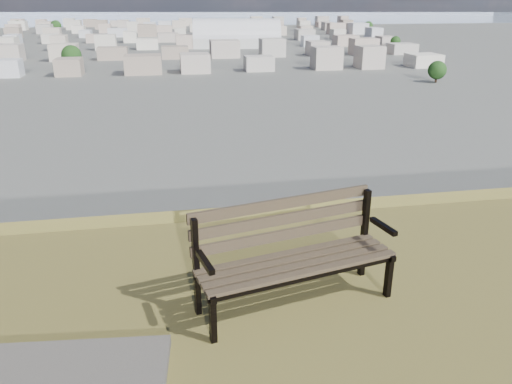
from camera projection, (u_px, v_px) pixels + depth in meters
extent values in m
cube|color=#403425|center=(307.00, 272.00, 4.09)|extent=(1.70, 0.46, 0.03)
cube|color=#403425|center=(300.00, 266.00, 4.19)|extent=(1.70, 0.46, 0.03)
cube|color=#403425|center=(294.00, 260.00, 4.29)|extent=(1.70, 0.46, 0.03)
cube|color=#403425|center=(288.00, 254.00, 4.39)|extent=(1.70, 0.46, 0.03)
cube|color=#403425|center=(285.00, 235.00, 4.40)|extent=(1.69, 0.42, 0.10)
cube|color=#403425|center=(284.00, 219.00, 4.37)|extent=(1.69, 0.42, 0.10)
cube|color=#403425|center=(283.00, 204.00, 4.34)|extent=(1.69, 0.42, 0.10)
cube|color=black|center=(213.00, 319.00, 3.85)|extent=(0.06, 0.07, 0.42)
cube|color=black|center=(196.00, 268.00, 4.12)|extent=(0.06, 0.07, 0.88)
cube|color=black|center=(204.00, 286.00, 3.95)|extent=(0.15, 0.48, 0.05)
cube|color=black|center=(205.00, 262.00, 3.82)|extent=(0.12, 0.35, 0.04)
cube|color=black|center=(389.00, 275.00, 4.45)|extent=(0.06, 0.07, 0.42)
cube|color=black|center=(364.00, 233.00, 4.72)|extent=(0.06, 0.07, 0.88)
cube|color=black|center=(378.00, 248.00, 4.55)|extent=(0.15, 0.48, 0.05)
cube|color=black|center=(383.00, 226.00, 4.42)|extent=(0.12, 0.35, 0.04)
cube|color=black|center=(307.00, 277.00, 4.10)|extent=(1.69, 0.42, 0.04)
cube|color=black|center=(288.00, 258.00, 4.41)|extent=(1.69, 0.42, 0.04)
cube|color=silver|center=(237.00, 42.00, 294.51)|extent=(52.50, 26.99, 5.60)
cylinder|color=silver|center=(237.00, 37.00, 293.49)|extent=(52.50, 26.99, 21.27)
cube|color=silver|center=(7.00, 67.00, 184.09)|extent=(11.00, 11.00, 7.00)
cube|color=#B4A69A|center=(75.00, 66.00, 188.02)|extent=(11.00, 11.00, 7.00)
cube|color=#BAA494|center=(139.00, 64.00, 191.95)|extent=(11.00, 11.00, 7.00)
cube|color=silver|center=(202.00, 63.00, 195.88)|extent=(11.00, 11.00, 7.00)
cube|color=beige|center=(262.00, 62.00, 199.81)|extent=(11.00, 11.00, 7.00)
cube|color=gray|center=(319.00, 61.00, 203.74)|extent=(11.00, 11.00, 7.00)
cube|color=beige|center=(375.00, 59.00, 207.68)|extent=(11.00, 11.00, 7.00)
cube|color=#B4ADA3|center=(428.00, 58.00, 211.61)|extent=(11.00, 11.00, 7.00)
cube|color=#BAA494|center=(10.00, 54.00, 227.96)|extent=(11.00, 11.00, 7.00)
cube|color=silver|center=(65.00, 53.00, 231.90)|extent=(11.00, 11.00, 7.00)
cube|color=beige|center=(118.00, 52.00, 235.83)|extent=(11.00, 11.00, 7.00)
cube|color=gray|center=(169.00, 51.00, 239.76)|extent=(11.00, 11.00, 7.00)
cube|color=beige|center=(219.00, 50.00, 243.69)|extent=(11.00, 11.00, 7.00)
cube|color=#B4ADA3|center=(267.00, 49.00, 247.62)|extent=(11.00, 11.00, 7.00)
cube|color=silver|center=(313.00, 49.00, 251.55)|extent=(11.00, 11.00, 7.00)
cube|color=#B4A69A|center=(358.00, 48.00, 255.49)|extent=(11.00, 11.00, 7.00)
cube|color=#BAA494|center=(402.00, 47.00, 259.42)|extent=(11.00, 11.00, 7.00)
cube|color=gray|center=(12.00, 45.00, 271.84)|extent=(11.00, 11.00, 7.00)
cube|color=beige|center=(58.00, 44.00, 275.78)|extent=(11.00, 11.00, 7.00)
cube|color=#B4ADA3|center=(103.00, 43.00, 279.71)|extent=(11.00, 11.00, 7.00)
cube|color=silver|center=(146.00, 43.00, 283.64)|extent=(11.00, 11.00, 7.00)
cube|color=#B4A69A|center=(189.00, 42.00, 287.57)|extent=(11.00, 11.00, 7.00)
cube|color=#BAA494|center=(230.00, 42.00, 291.50)|extent=(11.00, 11.00, 7.00)
cube|color=silver|center=(270.00, 41.00, 295.43)|extent=(11.00, 11.00, 7.00)
cube|color=beige|center=(309.00, 40.00, 299.36)|extent=(11.00, 11.00, 7.00)
cube|color=gray|center=(347.00, 40.00, 303.30)|extent=(11.00, 11.00, 7.00)
cube|color=beige|center=(384.00, 39.00, 307.23)|extent=(11.00, 11.00, 7.00)
cube|color=#B4A69A|center=(13.00, 38.00, 315.72)|extent=(11.00, 11.00, 7.00)
cube|color=#BAA494|center=(53.00, 38.00, 319.65)|extent=(11.00, 11.00, 7.00)
cube|color=silver|center=(92.00, 37.00, 323.59)|extent=(11.00, 11.00, 7.00)
cube|color=beige|center=(130.00, 37.00, 327.52)|extent=(11.00, 11.00, 7.00)
cube|color=gray|center=(167.00, 36.00, 331.45)|extent=(11.00, 11.00, 7.00)
cube|color=beige|center=(203.00, 36.00, 335.38)|extent=(11.00, 11.00, 7.00)
cube|color=#B4ADA3|center=(238.00, 35.00, 339.31)|extent=(11.00, 11.00, 7.00)
cube|color=silver|center=(273.00, 35.00, 343.24)|extent=(11.00, 11.00, 7.00)
cube|color=#B4A69A|center=(306.00, 34.00, 347.18)|extent=(11.00, 11.00, 7.00)
cube|color=#BAA494|center=(339.00, 34.00, 351.11)|extent=(11.00, 11.00, 7.00)
cube|color=silver|center=(371.00, 34.00, 355.04)|extent=(11.00, 11.00, 7.00)
cube|color=beige|center=(14.00, 33.00, 359.60)|extent=(11.00, 11.00, 7.00)
cube|color=#B4ADA3|center=(49.00, 33.00, 363.53)|extent=(11.00, 11.00, 7.00)
cube|color=silver|center=(83.00, 32.00, 367.47)|extent=(11.00, 11.00, 7.00)
cube|color=#B4A69A|center=(117.00, 32.00, 371.40)|extent=(11.00, 11.00, 7.00)
cube|color=#BAA494|center=(150.00, 32.00, 375.33)|extent=(11.00, 11.00, 7.00)
cube|color=silver|center=(182.00, 31.00, 379.26)|extent=(11.00, 11.00, 7.00)
cube|color=beige|center=(213.00, 31.00, 383.19)|extent=(11.00, 11.00, 7.00)
cube|color=gray|center=(244.00, 31.00, 387.12)|extent=(11.00, 11.00, 7.00)
cube|color=beige|center=(274.00, 30.00, 391.05)|extent=(11.00, 11.00, 7.00)
cube|color=#B4ADA3|center=(304.00, 30.00, 394.99)|extent=(11.00, 11.00, 7.00)
cube|color=silver|center=(333.00, 30.00, 398.92)|extent=(11.00, 11.00, 7.00)
cube|color=#B4A69A|center=(361.00, 29.00, 402.85)|extent=(11.00, 11.00, 7.00)
cube|color=beige|center=(15.00, 29.00, 403.48)|extent=(11.00, 11.00, 7.00)
cube|color=gray|center=(46.00, 29.00, 407.41)|extent=(11.00, 11.00, 7.00)
cube|color=beige|center=(77.00, 29.00, 411.34)|extent=(11.00, 11.00, 7.00)
cube|color=#B4ADA3|center=(107.00, 28.00, 415.28)|extent=(11.00, 11.00, 7.00)
cube|color=silver|center=(136.00, 28.00, 419.21)|extent=(11.00, 11.00, 7.00)
cube|color=#B4A69A|center=(165.00, 28.00, 423.14)|extent=(11.00, 11.00, 7.00)
cube|color=#BAA494|center=(194.00, 28.00, 427.07)|extent=(11.00, 11.00, 7.00)
cube|color=silver|center=(222.00, 27.00, 431.00)|extent=(11.00, 11.00, 7.00)
cube|color=beige|center=(249.00, 27.00, 434.93)|extent=(11.00, 11.00, 7.00)
cube|color=gray|center=(276.00, 27.00, 438.87)|extent=(11.00, 11.00, 7.00)
cube|color=beige|center=(302.00, 26.00, 442.80)|extent=(11.00, 11.00, 7.00)
cube|color=#B4ADA3|center=(328.00, 26.00, 446.73)|extent=(11.00, 11.00, 7.00)
cube|color=silver|center=(354.00, 26.00, 450.66)|extent=(11.00, 11.00, 7.00)
cube|color=silver|center=(16.00, 26.00, 447.36)|extent=(11.00, 11.00, 7.00)
cube|color=beige|center=(44.00, 26.00, 451.29)|extent=(11.00, 11.00, 7.00)
cube|color=gray|center=(72.00, 26.00, 455.22)|extent=(11.00, 11.00, 7.00)
cube|color=beige|center=(99.00, 25.00, 459.15)|extent=(11.00, 11.00, 7.00)
cube|color=#B4ADA3|center=(126.00, 25.00, 463.09)|extent=(11.00, 11.00, 7.00)
cube|color=silver|center=(152.00, 25.00, 467.02)|extent=(11.00, 11.00, 7.00)
cube|color=#B4A69A|center=(178.00, 25.00, 470.95)|extent=(11.00, 11.00, 7.00)
cube|color=#BAA494|center=(203.00, 25.00, 474.88)|extent=(11.00, 11.00, 7.00)
cube|color=silver|center=(228.00, 24.00, 478.81)|extent=(11.00, 11.00, 7.00)
cube|color=beige|center=(253.00, 24.00, 482.74)|extent=(11.00, 11.00, 7.00)
cube|color=gray|center=(277.00, 24.00, 486.68)|extent=(11.00, 11.00, 7.00)
cube|color=beige|center=(301.00, 24.00, 490.61)|extent=(11.00, 11.00, 7.00)
cube|color=#B4ADA3|center=(324.00, 23.00, 494.54)|extent=(11.00, 11.00, 7.00)
cube|color=silver|center=(347.00, 23.00, 498.47)|extent=(11.00, 11.00, 7.00)
cube|color=silver|center=(16.00, 24.00, 491.24)|extent=(11.00, 11.00, 7.00)
cube|color=beige|center=(42.00, 23.00, 495.17)|extent=(11.00, 11.00, 7.00)
cube|color=gray|center=(67.00, 23.00, 499.10)|extent=(11.00, 11.00, 7.00)
cube|color=beige|center=(92.00, 23.00, 503.03)|extent=(11.00, 11.00, 7.00)
cube|color=#B4ADA3|center=(117.00, 23.00, 506.97)|extent=(11.00, 11.00, 7.00)
cube|color=silver|center=(141.00, 23.00, 510.90)|extent=(11.00, 11.00, 7.00)
cube|color=#B4A69A|center=(164.00, 22.00, 514.83)|extent=(11.00, 11.00, 7.00)
cube|color=#BAA494|center=(188.00, 22.00, 518.76)|extent=(11.00, 11.00, 7.00)
cube|color=silver|center=(211.00, 22.00, 522.69)|extent=(11.00, 11.00, 7.00)
cube|color=beige|center=(234.00, 22.00, 526.62)|extent=(11.00, 11.00, 7.00)
cube|color=gray|center=(256.00, 22.00, 530.56)|extent=(11.00, 11.00, 7.00)
cube|color=beige|center=(278.00, 22.00, 534.49)|extent=(11.00, 11.00, 7.00)
cube|color=#B4ADA3|center=(300.00, 21.00, 538.42)|extent=(11.00, 11.00, 7.00)
cube|color=silver|center=(321.00, 21.00, 542.35)|extent=(11.00, 11.00, 7.00)
cube|color=#B4A69A|center=(342.00, 21.00, 546.28)|extent=(11.00, 11.00, 7.00)
cylinder|color=#332619|center=(436.00, 79.00, 172.87)|extent=(0.80, 0.80, 2.10)
sphere|color=#183512|center=(437.00, 70.00, 171.73)|extent=(6.30, 6.30, 6.30)
cylinder|color=#332619|center=(73.00, 65.00, 206.48)|extent=(0.80, 0.80, 2.70)
sphere|color=#183512|center=(71.00, 55.00, 205.01)|extent=(8.10, 8.10, 8.10)
cylinder|color=#332619|center=(395.00, 47.00, 289.48)|extent=(0.80, 0.80, 1.95)
sphere|color=#183512|center=(395.00, 41.00, 288.42)|extent=(5.85, 5.85, 5.85)
cylinder|color=#332619|center=(244.00, 34.00, 387.99)|extent=(0.80, 0.80, 2.25)
sphere|color=#183512|center=(244.00, 29.00, 386.76)|extent=(6.75, 6.75, 6.75)
cylinder|color=#332619|center=(57.00, 31.00, 418.32)|extent=(0.80, 0.80, 2.85)
sphere|color=#183512|center=(56.00, 25.00, 416.76)|extent=(8.55, 8.55, 8.55)
cylinder|color=#332619|center=(19.00, 29.00, 448.52)|extent=(0.80, 0.80, 2.40)
sphere|color=#183512|center=(18.00, 25.00, 447.21)|extent=(7.20, 7.20, 7.20)
cylinder|color=#332619|center=(237.00, 46.00, 293.05)|extent=(0.80, 0.80, 2.10)
sphere|color=#183512|center=(237.00, 40.00, 291.90)|extent=(6.30, 6.30, 6.30)
cylinder|color=#332619|center=(368.00, 31.00, 424.29)|extent=(0.80, 0.80, 2.55)
sphere|color=#183512|center=(368.00, 26.00, 422.90)|extent=(7.65, 7.65, 7.65)
cube|color=#9CB3C7|center=(163.00, 15.00, 837.02)|extent=(2400.00, 700.00, 0.12)
cube|color=#9DA7C3|center=(220.00, 0.00, 1302.68)|extent=(700.00, 220.00, 45.00)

